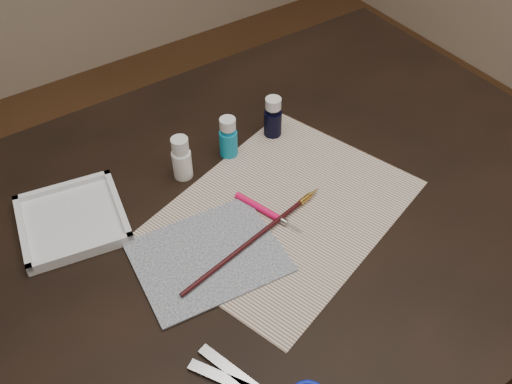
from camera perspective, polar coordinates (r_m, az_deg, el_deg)
table at (r=1.29m, az=0.00°, el=-13.37°), size 1.30×0.90×0.75m
paper at (r=1.00m, az=2.73°, el=-1.80°), size 0.52×0.45×0.00m
canvas at (r=0.93m, az=-4.80°, el=-6.44°), size 0.25×0.21×0.00m
paint_bottle_white at (r=1.04m, az=-7.46°, el=3.42°), size 0.04×0.04×0.09m
paint_bottle_cyan at (r=1.07m, az=-2.80°, el=5.51°), size 0.04×0.04×0.08m
paint_bottle_navy at (r=1.12m, az=1.70°, el=7.51°), size 0.04×0.04×0.09m
paintbrush at (r=0.94m, az=0.03°, el=-4.50°), size 0.32×0.07×0.01m
craft_knife at (r=0.98m, az=1.30°, el=-2.11°), size 0.06×0.14×0.01m
palette_tray at (r=1.02m, az=-17.92°, el=-2.61°), size 0.20×0.20×0.02m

